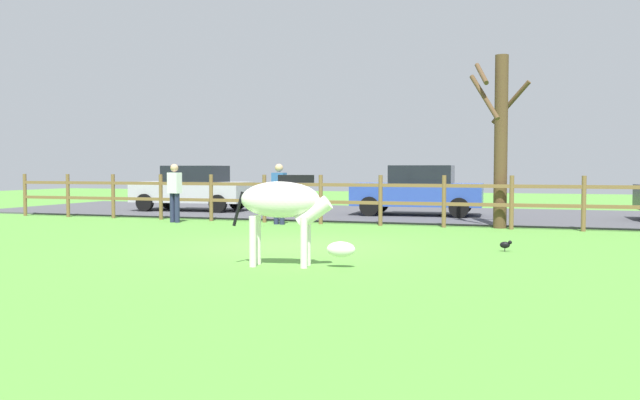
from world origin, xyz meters
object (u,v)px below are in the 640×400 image
at_px(bare_tree, 500,137).
at_px(crow_on_grass, 506,245).
at_px(visitor_left_of_tree, 175,190).
at_px(zebra, 286,206).
at_px(parked_car_silver, 193,188).
at_px(visitor_right_of_tree, 279,191).
at_px(parked_car_blue, 418,190).

relative_size(bare_tree, crow_on_grass, 20.27).
bearing_deg(visitor_left_of_tree, zebra, -48.36).
bearing_deg(parked_car_silver, crow_on_grass, -36.03).
relative_size(parked_car_silver, visitor_right_of_tree, 2.50).
bearing_deg(visitor_left_of_tree, parked_car_silver, 112.91).
height_order(zebra, parked_car_silver, parked_car_silver).
xyz_separation_m(zebra, visitor_right_of_tree, (-2.93, 7.02, -0.02)).
bearing_deg(crow_on_grass, bare_tree, 94.43).
relative_size(parked_car_blue, parked_car_silver, 1.00).
height_order(visitor_left_of_tree, visitor_right_of_tree, same).
bearing_deg(zebra, visitor_right_of_tree, 112.69).
relative_size(parked_car_silver, visitor_left_of_tree, 2.50).
bearing_deg(parked_car_silver, visitor_right_of_tree, -38.58).
bearing_deg(bare_tree, zebra, -109.64).
xyz_separation_m(crow_on_grass, visitor_right_of_tree, (-6.08, 4.09, 0.78)).
distance_m(zebra, visitor_left_of_tree, 8.95).
xyz_separation_m(bare_tree, visitor_right_of_tree, (-5.70, -0.75, -1.40)).
relative_size(parked_car_blue, visitor_left_of_tree, 2.48).
relative_size(zebra, parked_car_silver, 0.47).
bearing_deg(parked_car_blue, crow_on_grass, -69.69).
bearing_deg(bare_tree, parked_car_silver, 163.76).
height_order(parked_car_blue, visitor_right_of_tree, visitor_right_of_tree).
distance_m(zebra, visitor_right_of_tree, 7.61).
distance_m(bare_tree, crow_on_grass, 5.32).
xyz_separation_m(parked_car_blue, visitor_left_of_tree, (-6.10, -4.35, 0.06)).
xyz_separation_m(zebra, parked_car_silver, (-7.69, 10.81, -0.08)).
xyz_separation_m(bare_tree, visitor_left_of_tree, (-8.72, -1.07, -1.40)).
bearing_deg(visitor_right_of_tree, bare_tree, 7.47).
distance_m(crow_on_grass, parked_car_silver, 13.42).
bearing_deg(visitor_right_of_tree, parked_car_silver, 141.42).
distance_m(bare_tree, visitor_left_of_tree, 8.90).
bearing_deg(visitor_right_of_tree, parked_car_blue, 52.54).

